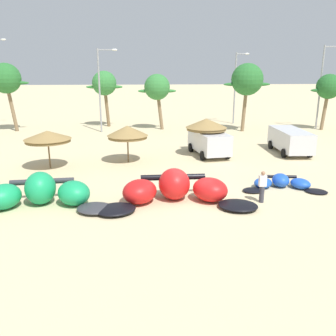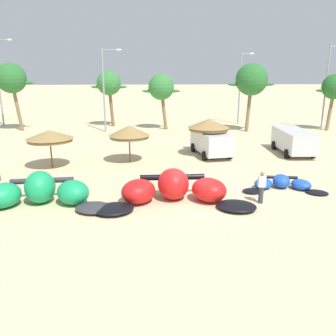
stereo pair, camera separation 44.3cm
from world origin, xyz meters
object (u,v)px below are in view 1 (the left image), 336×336
Objects in this scene: person_near_kites at (262,187)px; lamppost_west_center at (101,86)px; beach_umbrella_middle at (127,132)px; lamppost_east_center at (236,84)px; beach_umbrella_near_van at (48,136)px; palm_center_left at (247,80)px; beach_umbrella_near_palms at (206,124)px; kite_far_left at (39,194)px; kite_left_of_center at (282,183)px; lamppost_east at (322,83)px; palm_leftmost at (6,79)px; palm_center_right at (329,87)px; palm_left_of_gap at (157,88)px; parked_car_second at (208,141)px; palm_left at (104,84)px; parked_van at (290,139)px; kite_left at (175,190)px.

lamppost_west_center is (-9.95, 21.30, 3.93)m from person_near_kites.
beach_umbrella_middle is 0.35× the size of lamppost_east_center.
beach_umbrella_near_van is 0.44× the size of palm_center_left.
palm_center_left is at bearing 60.09° from beach_umbrella_near_palms.
kite_far_left is 1.57× the size of kite_left_of_center.
person_near_kites reaches higher than kite_left_of_center.
beach_umbrella_near_palms is at bearing -142.21° from lamppost_east.
palm_leftmost is 24.84m from palm_center_left.
palm_center_right is 0.67× the size of lamppost_east.
palm_leftmost reaches higher than palm_left_of_gap.
kite_left_of_center is 22.76m from palm_center_right.
beach_umbrella_near_van is at bearing 159.68° from kite_left_of_center.
person_near_kites is (12.10, -7.25, -1.35)m from beach_umbrella_near_van.
parked_car_second reaches higher than person_near_kites.
palm_center_left is 0.80× the size of lamppost_east.
lamppost_west_center is at bearing 81.28° from beach_umbrella_near_van.
palm_left is 0.74× the size of lamppost_west_center.
palm_left_of_gap is (-4.19, 22.52, 3.64)m from person_near_kites.
parked_van and parked_car_second have the same top height.
beach_umbrella_near_van is 14.44m from lamppost_west_center.
lamppost_east is (13.40, 21.40, 4.14)m from person_near_kites.
lamppost_east_center is (3.45, 24.02, 4.33)m from kite_left_of_center.
lamppost_west_center is at bearing 103.36° from beach_umbrella_middle.
lamppost_west_center is at bearing 121.55° from kite_left_of_center.
palm_left_of_gap is 1.00× the size of palm_center_right.
kite_left_of_center is at bearing 8.20° from kite_far_left.
kite_left is at bearing -109.42° from parked_car_second.
beach_umbrella_middle is 0.59× the size of parked_car_second.
lamppost_east_center is at bearing 149.87° from lamppost_east.
lamppost_east is at bearing 57.96° from person_near_kites.
palm_left reaches higher than beach_umbrella_middle.
palm_left_of_gap is (7.91, 15.27, 2.29)m from beach_umbrella_near_van.
beach_umbrella_near_palms is at bearing -58.83° from palm_left.
lamppost_east is at bearing -3.64° from palm_left_of_gap.
palm_center_right reaches higher than parked_van.
kite_far_left is at bearing -80.44° from beach_umbrella_near_van.
palm_center_left reaches higher than kite_far_left.
palm_leftmost reaches higher than kite_left_of_center.
beach_umbrella_near_palms is at bearing -111.69° from lamppost_east_center.
lamppost_east_center is (12.21, 17.56, 2.45)m from beach_umbrella_middle.
beach_umbrella_near_van reaches higher than parked_car_second.
lamppost_east_center is (15.24, 4.81, -0.14)m from lamppost_west_center.
palm_center_right is at bearing 35.75° from parked_car_second.
palm_center_left is (-0.73, 10.10, 4.20)m from parked_van.
beach_umbrella_middle is 12.86m from parked_van.
parked_car_second is 10.36m from person_near_kites.
person_near_kites is at bearing -79.47° from palm_left_of_gap.
kite_left_of_center is 0.77× the size of palm_left.
palm_left_of_gap is at bearing -23.34° from palm_left.
palm_center_left is (6.03, 10.47, 2.90)m from beach_umbrella_near_palms.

